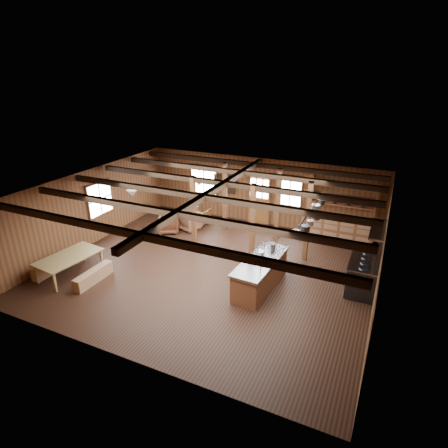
# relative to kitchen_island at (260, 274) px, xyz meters

# --- Properties ---
(room) EXTENTS (10.04, 9.04, 2.84)m
(room) POSITION_rel_kitchen_island_xyz_m (-1.80, 0.37, 0.92)
(room) COLOR black
(room) RESTS_ON ground
(ceiling_joists) EXTENTS (9.80, 8.82, 0.18)m
(ceiling_joists) POSITION_rel_kitchen_island_xyz_m (-1.80, 0.55, 2.20)
(ceiling_joists) COLOR black
(ceiling_joists) RESTS_ON ceiling
(timber_posts) EXTENTS (3.95, 2.35, 2.80)m
(timber_posts) POSITION_rel_kitchen_island_xyz_m (-1.28, 2.45, 0.92)
(timber_posts) COLOR #432913
(timber_posts) RESTS_ON floor
(back_door) EXTENTS (1.02, 0.08, 2.15)m
(back_door) POSITION_rel_kitchen_island_xyz_m (-1.80, 4.82, 0.40)
(back_door) COLOR brown
(back_door) RESTS_ON floor
(window_back_left) EXTENTS (1.32, 0.06, 1.32)m
(window_back_left) POSITION_rel_kitchen_island_xyz_m (-4.40, 4.83, 1.12)
(window_back_left) COLOR white
(window_back_left) RESTS_ON wall_back
(window_back_right) EXTENTS (1.02, 0.06, 1.32)m
(window_back_right) POSITION_rel_kitchen_island_xyz_m (-0.50, 4.83, 1.12)
(window_back_right) COLOR white
(window_back_right) RESTS_ON wall_back
(window_left) EXTENTS (0.14, 1.24, 1.32)m
(window_left) POSITION_rel_kitchen_island_xyz_m (-6.76, 0.87, 1.12)
(window_left) COLOR white
(window_left) RESTS_ON wall_back
(notice_boards) EXTENTS (1.08, 0.03, 0.90)m
(notice_boards) POSITION_rel_kitchen_island_xyz_m (-3.30, 4.83, 1.16)
(notice_boards) COLOR silver
(notice_boards) RESTS_ON wall_back
(back_counter) EXTENTS (2.55, 0.60, 2.45)m
(back_counter) POSITION_rel_kitchen_island_xyz_m (1.60, 4.58, 0.12)
(back_counter) COLOR brown
(back_counter) RESTS_ON floor
(pendant_lamps) EXTENTS (1.86, 2.36, 0.66)m
(pendant_lamps) POSITION_rel_kitchen_island_xyz_m (-4.05, 1.37, 1.77)
(pendant_lamps) COLOR #2A2A2D
(pendant_lamps) RESTS_ON ceiling
(pot_rack) EXTENTS (0.40, 3.00, 0.45)m
(pot_rack) POSITION_rel_kitchen_island_xyz_m (1.23, 0.67, 1.81)
(pot_rack) COLOR #2A2A2D
(pot_rack) RESTS_ON ceiling
(kitchen_island) EXTENTS (1.04, 2.55, 1.20)m
(kitchen_island) POSITION_rel_kitchen_island_xyz_m (0.00, 0.00, 0.00)
(kitchen_island) COLOR brown
(kitchen_island) RESTS_ON floor
(step_stool) EXTENTS (0.58, 0.51, 0.43)m
(step_stool) POSITION_rel_kitchen_island_xyz_m (-0.32, 0.02, -0.26)
(step_stool) COLOR olive
(step_stool) RESTS_ON floor
(commercial_range) EXTENTS (0.84, 1.64, 2.02)m
(commercial_range) POSITION_rel_kitchen_island_xyz_m (2.85, 1.22, 0.17)
(commercial_range) COLOR #2A2A2D
(commercial_range) RESTS_ON floor
(dining_table) EXTENTS (1.32, 2.07, 0.69)m
(dining_table) POSITION_rel_kitchen_island_xyz_m (-5.70, -1.85, -0.13)
(dining_table) COLOR #9B7E46
(dining_table) RESTS_ON floor
(bench_wall) EXTENTS (0.30, 1.60, 0.44)m
(bench_wall) POSITION_rel_kitchen_island_xyz_m (-6.45, -1.85, -0.26)
(bench_wall) COLOR olive
(bench_wall) RESTS_ON floor
(bench_aisle) EXTENTS (0.28, 1.47, 0.40)m
(bench_aisle) POSITION_rel_kitchen_island_xyz_m (-4.80, -1.85, -0.28)
(bench_aisle) COLOR olive
(bench_aisle) RESTS_ON floor
(armchair_a) EXTENTS (1.06, 1.06, 0.72)m
(armchair_a) POSITION_rel_kitchen_island_xyz_m (-4.75, 2.41, -0.12)
(armchair_a) COLOR brown
(armchair_a) RESTS_ON floor
(armchair_b) EXTENTS (0.75, 0.77, 0.64)m
(armchair_b) POSITION_rel_kitchen_island_xyz_m (-4.03, 3.73, -0.16)
(armchair_b) COLOR brown
(armchair_b) RESTS_ON floor
(armchair_c) EXTENTS (0.95, 0.96, 0.70)m
(armchair_c) POSITION_rel_kitchen_island_xyz_m (-4.11, 2.97, -0.13)
(armchair_c) COLOR brown
(armchair_c) RESTS_ON floor
(counter_pot) EXTENTS (0.32, 0.32, 0.19)m
(counter_pot) POSITION_rel_kitchen_island_xyz_m (0.02, 0.83, 0.56)
(counter_pot) COLOR #B1B4B8
(counter_pot) RESTS_ON kitchen_island
(bowl) EXTENTS (0.30, 0.30, 0.06)m
(bowl) POSITION_rel_kitchen_island_xyz_m (-0.17, 0.43, 0.49)
(bowl) COLOR silver
(bowl) RESTS_ON kitchen_island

